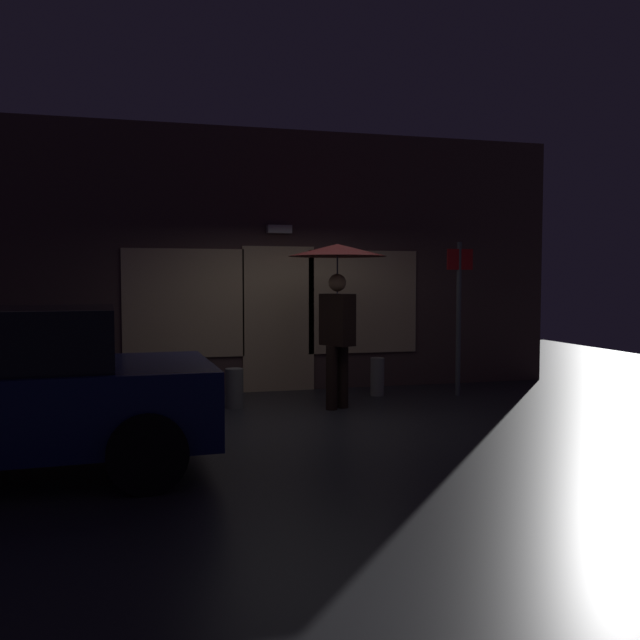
# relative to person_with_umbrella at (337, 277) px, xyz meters

# --- Properties ---
(ground_plane) EXTENTS (18.00, 18.00, 0.00)m
(ground_plane) POSITION_rel_person_with_umbrella_xyz_m (-0.47, -0.58, -1.73)
(ground_plane) COLOR #2D2D33
(building_facade) EXTENTS (9.02, 0.48, 3.96)m
(building_facade) POSITION_rel_person_with_umbrella_xyz_m (-0.47, 1.77, 0.23)
(building_facade) COLOR brown
(building_facade) RESTS_ON ground
(person_with_umbrella) EXTENTS (1.29, 1.29, 2.16)m
(person_with_umbrella) POSITION_rel_person_with_umbrella_xyz_m (0.00, 0.00, 0.00)
(person_with_umbrella) COLOR black
(person_with_umbrella) RESTS_ON ground
(street_sign_post) EXTENTS (0.40, 0.07, 2.24)m
(street_sign_post) POSITION_rel_person_with_umbrella_xyz_m (2.00, 0.54, -0.45)
(street_sign_post) COLOR #595B60
(street_sign_post) RESTS_ON ground
(sidewalk_bollard) EXTENTS (0.20, 0.20, 0.56)m
(sidewalk_bollard) POSITION_rel_person_with_umbrella_xyz_m (0.85, 0.83, -1.45)
(sidewalk_bollard) COLOR #9E998E
(sidewalk_bollard) RESTS_ON ground
(sidewalk_bollard_2) EXTENTS (0.24, 0.24, 0.52)m
(sidewalk_bollard_2) POSITION_rel_person_with_umbrella_xyz_m (-1.30, 0.39, -1.47)
(sidewalk_bollard_2) COLOR slate
(sidewalk_bollard_2) RESTS_ON ground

